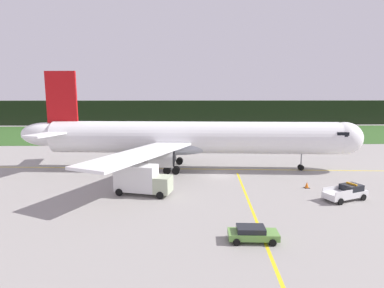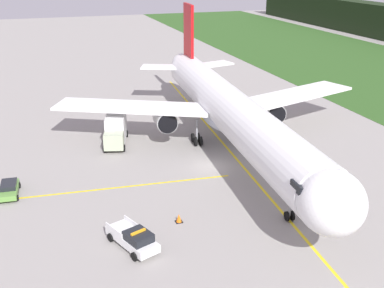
{
  "view_description": "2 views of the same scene",
  "coord_description": "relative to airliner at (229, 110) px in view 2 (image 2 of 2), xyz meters",
  "views": [
    {
      "loc": [
        -5.72,
        -46.65,
        12.35
      ],
      "look_at": [
        -4.02,
        4.73,
        4.13
      ],
      "focal_mm": 29.22,
      "sensor_mm": 36.0,
      "label": 1
    },
    {
      "loc": [
        47.68,
        -18.02,
        22.68
      ],
      "look_at": [
        3.11,
        -3.17,
        4.35
      ],
      "focal_mm": 44.7,
      "sensor_mm": 36.0,
      "label": 2
    }
  ],
  "objects": [
    {
      "name": "apron_cone",
      "position": [
        15.26,
        -11.18,
        -4.81
      ],
      "size": [
        0.66,
        0.66,
        0.82
      ],
      "color": "black",
      "rests_on": "ground"
    },
    {
      "name": "taxiway_centerline_main",
      "position": [
        0.58,
        -0.04,
        -5.21
      ],
      "size": [
        74.14,
        5.96,
        0.01
      ],
      "primitive_type": "cube",
      "rotation": [
        0.0,
        0.0,
        -0.08
      ],
      "color": "yellow",
      "rests_on": "ground"
    },
    {
      "name": "ops_pickup_truck",
      "position": [
        18.05,
        -15.98,
        -4.31
      ],
      "size": [
        5.76,
        3.83,
        1.94
      ],
      "color": "silver",
      "rests_on": "ground"
    },
    {
      "name": "taxiway_centerline_spur",
      "position": [
        6.06,
        -20.6,
        -5.21
      ],
      "size": [
        2.99,
        35.2,
        0.01
      ],
      "primitive_type": "cube",
      "rotation": [
        0.0,
        0.0,
        1.49
      ],
      "color": "yellow",
      "rests_on": "ground"
    },
    {
      "name": "staff_car",
      "position": [
        4.58,
        -26.08,
        -4.51
      ],
      "size": [
        4.32,
        2.15,
        1.3
      ],
      "color": "#609440",
      "rests_on": "ground"
    },
    {
      "name": "catering_truck",
      "position": [
        -6.42,
        -13.12,
        -3.27
      ],
      "size": [
        7.38,
        4.19,
        3.88
      ],
      "color": "#A8B394",
      "rests_on": "ground"
    },
    {
      "name": "ground",
      "position": [
        4.36,
        -4.15,
        -5.21
      ],
      "size": [
        320.0,
        320.0,
        0.0
      ],
      "primitive_type": "plane",
      "color": "gray"
    },
    {
      "name": "airliner",
      "position": [
        0.0,
        0.0,
        0.0
      ],
      "size": [
        56.3,
        42.89,
        16.07
      ],
      "color": "white",
      "rests_on": "ground"
    }
  ]
}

